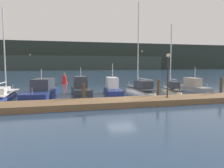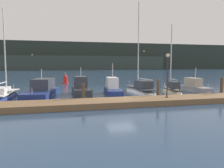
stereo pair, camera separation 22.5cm
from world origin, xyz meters
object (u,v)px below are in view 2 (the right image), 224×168
Objects in this scene: motorboat_berth_3 at (81,92)px; motorboat_berth_7 at (195,89)px; sailboat_berth_5 at (140,92)px; motorboat_berth_2 at (42,93)px; motorboat_berth_4 at (113,92)px; channel_buoy at (65,79)px; dock_lamppost at (168,68)px; sailboat_berth_1 at (5,97)px; sailboat_berth_6 at (172,92)px.

motorboat_berth_3 is 1.05× the size of motorboat_berth_7.
sailboat_berth_5 reaches higher than motorboat_berth_7.
motorboat_berth_4 is at bearing -6.75° from motorboat_berth_2.
channel_buoy is (2.88, 14.59, 0.34)m from motorboat_berth_2.
channel_buoy is at bearing 78.82° from motorboat_berth_2.
channel_buoy is 22.57m from dock_lamppost.
dock_lamppost is at bearing -43.25° from motorboat_berth_3.
channel_buoy is at bearing 67.50° from sailboat_berth_1.
sailboat_berth_5 is (10.61, -0.36, -0.15)m from motorboat_berth_2.
motorboat_berth_7 is 21.04m from channel_buoy.
dock_lamppost is at bearing -89.79° from sailboat_berth_5.
sailboat_berth_5 is at bearing -179.81° from motorboat_berth_7.
sailboat_berth_1 reaches higher than motorboat_berth_3.
motorboat_berth_2 is at bearing 9.46° from sailboat_berth_1.
sailboat_berth_5 is 6.09× the size of channel_buoy.
sailboat_berth_6 reaches higher than dock_lamppost.
motorboat_berth_2 is 3.97m from motorboat_berth_3.
sailboat_berth_5 is at bearing -1.97° from motorboat_berth_2.
motorboat_berth_3 is at bearing 172.78° from sailboat_berth_6.
sailboat_berth_1 is at bearing -179.18° from sailboat_berth_5.
motorboat_berth_7 is (13.74, -0.13, -0.10)m from motorboat_berth_3.
motorboat_berth_7 is 1.37× the size of dock_lamppost.
motorboat_berth_4 is (3.30, -0.64, 0.02)m from motorboat_berth_3.
sailboat_berth_1 is 1.58× the size of motorboat_berth_4.
sailboat_berth_5 is (3.35, 0.49, -0.19)m from motorboat_berth_4.
sailboat_berth_5 is at bearing 161.43° from sailboat_berth_6.
motorboat_berth_2 is at bearing 178.90° from motorboat_berth_7.
dock_lamppost is at bearing -69.81° from channel_buoy.
sailboat_berth_1 is at bearing -170.54° from motorboat_berth_2.
motorboat_berth_7 is 9.76m from dock_lamppost.
channel_buoy is 0.48× the size of dock_lamppost.
motorboat_berth_2 is 10.62m from sailboat_berth_5.
dock_lamppost is (7.75, -21.08, 2.31)m from channel_buoy.
channel_buoy is at bearing 105.82° from motorboat_berth_4.
motorboat_berth_3 is 13.74m from motorboat_berth_7.
sailboat_berth_6 is at bearing -3.01° from sailboat_berth_1.
sailboat_berth_6 is 19.49m from channel_buoy.
motorboat_berth_2 is 0.71× the size of sailboat_berth_5.
dock_lamppost is (10.63, -6.49, 2.65)m from motorboat_berth_2.
motorboat_berth_3 is 1.44× the size of dock_lamppost.
sailboat_berth_1 is 1.74× the size of motorboat_berth_3.
motorboat_berth_3 reaches higher than motorboat_berth_7.
motorboat_berth_3 is 0.49× the size of sailboat_berth_5.
sailboat_berth_6 is (3.31, -1.11, -0.03)m from sailboat_berth_5.
sailboat_berth_5 reaches higher than channel_buoy.
motorboat_berth_2 is at bearing 178.03° from sailboat_berth_5.
sailboat_berth_1 is at bearing 157.10° from dock_lamppost.
dock_lamppost is (6.67, -6.27, 2.63)m from motorboat_berth_3.
motorboat_berth_2 is at bearing 173.25° from motorboat_berth_4.
channel_buoy is at bearing 94.17° from motorboat_berth_3.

